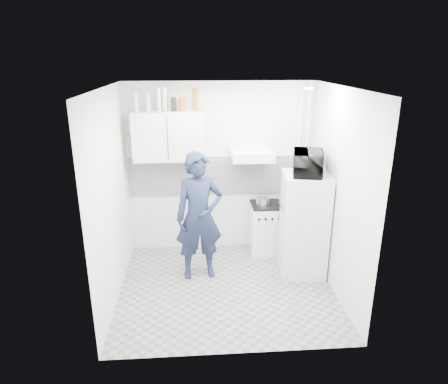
{
  "coord_description": "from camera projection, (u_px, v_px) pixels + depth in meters",
  "views": [
    {
      "loc": [
        -0.37,
        -4.62,
        2.94
      ],
      "look_at": [
        -0.01,
        0.3,
        1.25
      ],
      "focal_mm": 32.0,
      "sensor_mm": 36.0,
      "label": 1
    }
  ],
  "objects": [
    {
      "name": "wall_left",
      "position": [
        111.0,
        199.0,
        4.81
      ],
      "size": [
        0.0,
        2.6,
        2.6
      ],
      "primitive_type": "plane",
      "rotation": [
        1.57,
        0.0,
        1.57
      ],
      "color": "white",
      "rests_on": "floor"
    },
    {
      "name": "upper_cabinet",
      "position": [
        168.0,
        136.0,
        5.7
      ],
      "size": [
        1.0,
        0.35,
        0.7
      ],
      "primitive_type": "cube",
      "color": "silver",
      "rests_on": "wall_back"
    },
    {
      "name": "backsplash",
      "position": [
        220.0,
        175.0,
        6.11
      ],
      "size": [
        2.74,
        0.03,
        0.6
      ],
      "primitive_type": "cube",
      "color": "white",
      "rests_on": "wall_back"
    },
    {
      "name": "bottle_c",
      "position": [
        159.0,
        100.0,
        5.52
      ],
      "size": [
        0.08,
        0.08,
        0.32
      ],
      "primitive_type": "cylinder",
      "color": "silver",
      "rests_on": "upper_cabinet"
    },
    {
      "name": "pipe_b",
      "position": [
        297.0,
        169.0,
        6.1
      ],
      "size": [
        0.04,
        0.04,
        2.6
      ],
      "primitive_type": "cylinder",
      "color": "silver",
      "rests_on": "floor"
    },
    {
      "name": "bottle_b",
      "position": [
        148.0,
        102.0,
        5.52
      ],
      "size": [
        0.06,
        0.06,
        0.25
      ],
      "primitive_type": "cylinder",
      "color": "#B2B7BC",
      "rests_on": "upper_cabinet"
    },
    {
      "name": "microwave",
      "position": [
        308.0,
        163.0,
        5.22
      ],
      "size": [
        0.63,
        0.49,
        0.31
      ],
      "primitive_type": "imported",
      "rotation": [
        0.0,
        0.0,
        1.34
      ],
      "color": "black",
      "rests_on": "fridge"
    },
    {
      "name": "canister_b",
      "position": [
        182.0,
        105.0,
        5.57
      ],
      "size": [
        0.09,
        0.09,
        0.18
      ],
      "primitive_type": "cylinder",
      "color": "brown",
      "rests_on": "upper_cabinet"
    },
    {
      "name": "ceiling_spot_fixture",
      "position": [
        309.0,
        88.0,
        4.76
      ],
      "size": [
        0.1,
        0.1,
        0.02
      ],
      "primitive_type": "cylinder",
      "color": "white",
      "rests_on": "ceiling"
    },
    {
      "name": "wall_right",
      "position": [
        337.0,
        193.0,
        5.01
      ],
      "size": [
        0.0,
        2.6,
        2.6
      ],
      "primitive_type": "plane",
      "rotation": [
        1.57,
        0.0,
        -1.57
      ],
      "color": "white",
      "rests_on": "floor"
    },
    {
      "name": "pipe_a",
      "position": [
        305.0,
        169.0,
        6.11
      ],
      "size": [
        0.05,
        0.05,
        2.6
      ],
      "primitive_type": "cylinder",
      "color": "silver",
      "rests_on": "floor"
    },
    {
      "name": "bottle_e",
      "position": [
        195.0,
        100.0,
        5.56
      ],
      "size": [
        0.08,
        0.08,
        0.32
      ],
      "primitive_type": "cylinder",
      "color": "brown",
      "rests_on": "upper_cabinet"
    },
    {
      "name": "saucepan",
      "position": [
        263.0,
        201.0,
        6.01
      ],
      "size": [
        0.2,
        0.2,
        0.11
      ],
      "primitive_type": "cylinder",
      "color": "silver",
      "rests_on": "stove_top"
    },
    {
      "name": "floor",
      "position": [
        226.0,
        288.0,
        5.33
      ],
      "size": [
        2.8,
        2.8,
        0.0
      ],
      "primitive_type": "plane",
      "color": "gray",
      "rests_on": "ground"
    },
    {
      "name": "person",
      "position": [
        199.0,
        217.0,
        5.36
      ],
      "size": [
        0.7,
        0.51,
        1.77
      ],
      "primitive_type": "imported",
      "rotation": [
        0.0,
        0.0,
        0.15
      ],
      "color": "#182038",
      "rests_on": "floor"
    },
    {
      "name": "stove_top",
      "position": [
        266.0,
        205.0,
        6.07
      ],
      "size": [
        0.46,
        0.46,
        0.03
      ],
      "primitive_type": "cube",
      "color": "black",
      "rests_on": "stove"
    },
    {
      "name": "wall_back",
      "position": [
        220.0,
        169.0,
        6.09
      ],
      "size": [
        2.8,
        0.0,
        2.8
      ],
      "primitive_type": "plane",
      "rotation": [
        1.57,
        0.0,
        0.0
      ],
      "color": "white",
      "rests_on": "floor"
    },
    {
      "name": "range_hood",
      "position": [
        252.0,
        155.0,
        5.8
      ],
      "size": [
        0.6,
        0.5,
        0.14
      ],
      "primitive_type": "cube",
      "color": "silver",
      "rests_on": "wall_back"
    },
    {
      "name": "ceiling",
      "position": [
        227.0,
        87.0,
        4.49
      ],
      "size": [
        2.8,
        2.8,
        0.0
      ],
      "primitive_type": "plane",
      "color": "white",
      "rests_on": "wall_back"
    },
    {
      "name": "bottle_d",
      "position": [
        164.0,
        99.0,
        5.53
      ],
      "size": [
        0.07,
        0.07,
        0.33
      ],
      "primitive_type": "cylinder",
      "color": "silver",
      "rests_on": "upper_cabinet"
    },
    {
      "name": "stove",
      "position": [
        266.0,
        229.0,
        6.2
      ],
      "size": [
        0.48,
        0.48,
        0.77
      ],
      "primitive_type": "cube",
      "color": "silver",
      "rests_on": "floor"
    },
    {
      "name": "bottle_a",
      "position": [
        136.0,
        102.0,
        5.51
      ],
      "size": [
        0.06,
        0.06,
        0.26
      ],
      "primitive_type": "cylinder",
      "color": "#B2B7BC",
      "rests_on": "upper_cabinet"
    },
    {
      "name": "canister_a",
      "position": [
        174.0,
        104.0,
        5.56
      ],
      "size": [
        0.08,
        0.08,
        0.19
      ],
      "primitive_type": "cylinder",
      "color": "black",
      "rests_on": "upper_cabinet"
    },
    {
      "name": "fridge",
      "position": [
        304.0,
        225.0,
        5.51
      ],
      "size": [
        0.66,
        0.66,
        1.45
      ],
      "primitive_type": "cube",
      "rotation": [
        0.0,
        0.0,
        -0.09
      ],
      "color": "silver",
      "rests_on": "floor"
    }
  ]
}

